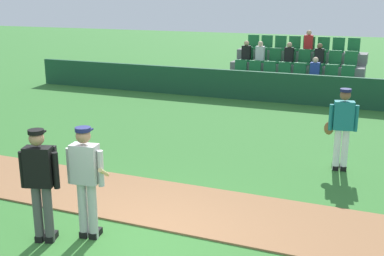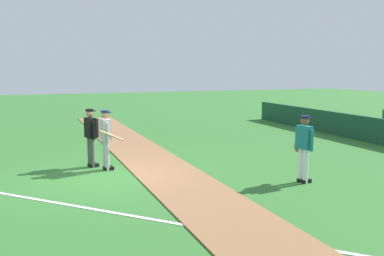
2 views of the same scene
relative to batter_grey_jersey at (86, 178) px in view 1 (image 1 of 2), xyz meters
name	(u,v)px [view 1 (image 1 of 2)]	position (x,y,z in m)	size (l,w,h in m)	color
ground_plane	(131,248)	(0.75, -0.06, -0.97)	(80.00, 80.00, 0.00)	#33702D
infield_dirt_path	(175,205)	(0.75, 1.55, -0.95)	(28.00, 1.91, 0.03)	#936642
dugout_fence	(285,88)	(0.75, 10.70, -0.45)	(20.00, 0.16, 1.03)	#19472D
stadium_bleachers	(295,77)	(0.74, 12.58, -0.34)	(5.00, 2.95, 2.30)	slate
batter_grey_jersey	(86,178)	(0.00, 0.00, 0.00)	(0.72, 0.75, 1.76)	#B2B2B2
umpire_home_plate	(41,179)	(-0.56, -0.35, 0.03)	(0.57, 0.39, 1.76)	#4C4C4C
runner_teal_jersey	(342,126)	(3.22, 4.54, -0.01)	(0.67, 0.36, 1.76)	white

